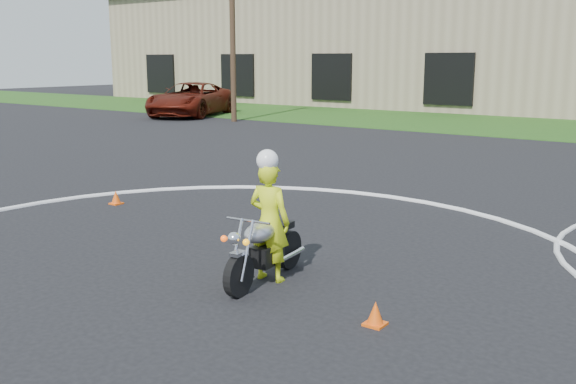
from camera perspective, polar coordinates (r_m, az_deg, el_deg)
The scene contains 8 objects.
ground at distance 8.29m, azimuth -21.22°, elevation -11.20°, with size 120.00×120.00×0.00m, color black.
grass_strip at distance 31.86m, azimuth 23.99°, elevation 5.10°, with size 120.00×10.00×0.02m, color #1E4714.
course_markings at distance 9.95m, azimuth 7.95°, elevation -6.62°, with size 19.05×19.05×0.12m.
primary_motorcycle at distance 9.09m, azimuth -2.13°, elevation -5.05°, with size 0.68×1.95×1.02m.
rider_primary_grp at distance 9.08m, azimuth -1.67°, elevation -2.31°, with size 0.67×0.48×1.90m.
pickup_grp at distance 36.69m, azimuth -8.64°, elevation 8.15°, with size 5.22×7.33×1.86m.
traffic_cones at distance 8.69m, azimuth 17.90°, elevation -8.95°, with size 18.12×11.14×0.30m.
warehouse at distance 50.41m, azimuth 6.95°, elevation 12.81°, with size 41.00×17.00×8.30m.
Camera 1 is at (6.55, -4.02, 3.12)m, focal length 40.00 mm.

